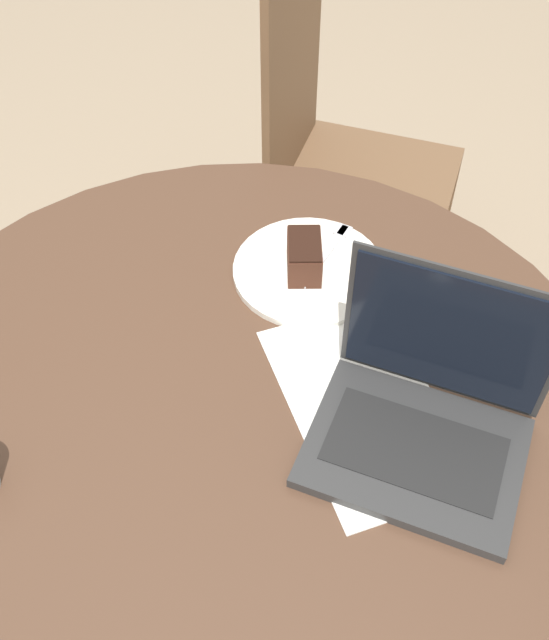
# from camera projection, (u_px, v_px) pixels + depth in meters

# --- Properties ---
(ground_plane) EXTENTS (12.00, 12.00, 0.00)m
(ground_plane) POSITION_uv_depth(u_px,v_px,m) (248.00, 601.00, 1.65)
(ground_plane) COLOR gray
(dining_table) EXTENTS (1.18, 1.18, 0.74)m
(dining_table) POSITION_uv_depth(u_px,v_px,m) (238.00, 462.00, 1.20)
(dining_table) COLOR #4C3323
(dining_table) RESTS_ON ground_plane
(chair) EXTENTS (0.56, 0.56, 1.02)m
(chair) POSITION_uv_depth(u_px,v_px,m) (338.00, 161.00, 1.85)
(chair) COLOR brown
(chair) RESTS_ON ground_plane
(paper_document) EXTENTS (0.40, 0.28, 0.00)m
(paper_document) POSITION_uv_depth(u_px,v_px,m) (364.00, 404.00, 1.10)
(paper_document) COLOR white
(paper_document) RESTS_ON dining_table
(plate) EXTENTS (0.26, 0.26, 0.01)m
(plate) POSITION_uv_depth(u_px,v_px,m) (309.00, 270.00, 1.28)
(plate) COLOR silver
(plate) RESTS_ON dining_table
(cake_slice) EXTENTS (0.10, 0.07, 0.06)m
(cake_slice) POSITION_uv_depth(u_px,v_px,m) (304.00, 256.00, 1.25)
(cake_slice) COLOR #472619
(cake_slice) RESTS_ON plate
(fork) EXTENTS (0.15, 0.12, 0.00)m
(fork) POSITION_uv_depth(u_px,v_px,m) (330.00, 249.00, 1.30)
(fork) COLOR silver
(fork) RESTS_ON plate
(laptop) EXTENTS (0.35, 0.37, 0.26)m
(laptop) POSITION_uv_depth(u_px,v_px,m) (424.00, 418.00, 1.03)
(laptop) COLOR #2D2D2D
(laptop) RESTS_ON dining_table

